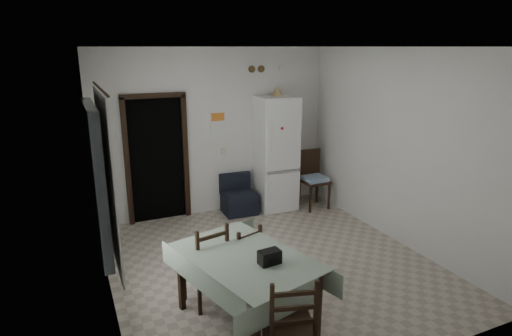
{
  "coord_description": "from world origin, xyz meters",
  "views": [
    {
      "loc": [
        -2.38,
        -4.79,
        2.9
      ],
      "look_at": [
        0.0,
        0.5,
        1.25
      ],
      "focal_mm": 30.0,
      "sensor_mm": 36.0,
      "label": 1
    }
  ],
  "objects": [
    {
      "name": "fridge",
      "position": [
        1.02,
        1.93,
        1.03
      ],
      "size": [
        0.7,
        0.7,
        2.06
      ],
      "primitive_type": null,
      "rotation": [
        0.0,
        0.0,
        -0.05
      ],
      "color": "white",
      "rests_on": "ground"
    },
    {
      "name": "calendar",
      "position": [
        0.05,
        2.24,
        1.62
      ],
      "size": [
        0.28,
        0.02,
        0.4
      ],
      "primitive_type": "cube",
      "color": "white",
      "rests_on": "ground"
    },
    {
      "name": "vent_right",
      "position": [
        0.88,
        2.23,
        2.52
      ],
      "size": [
        0.12,
        0.03,
        0.12
      ],
      "primitive_type": "cylinder",
      "rotation": [
        1.57,
        0.0,
        0.0
      ],
      "color": "brown",
      "rests_on": "ground"
    },
    {
      "name": "ground",
      "position": [
        0.0,
        0.0,
        0.0
      ],
      "size": [
        4.5,
        4.5,
        0.0
      ],
      "primitive_type": "plane",
      "color": "#ACA08C",
      "rests_on": "ground"
    },
    {
      "name": "black_bag",
      "position": [
        -0.67,
        -1.32,
        0.87
      ],
      "size": [
        0.23,
        0.15,
        0.14
      ],
      "primitive_type": "cube",
      "rotation": [
        0.0,
        0.0,
        0.08
      ],
      "color": "black",
      "rests_on": "dining_table"
    },
    {
      "name": "wall_left",
      "position": [
        -2.1,
        0.0,
        1.45
      ],
      "size": [
        0.02,
        4.5,
        2.9
      ],
      "primitive_type": null,
      "color": "white",
      "rests_on": "ground"
    },
    {
      "name": "ceiling",
      "position": [
        0.0,
        0.0,
        2.9
      ],
      "size": [
        4.2,
        4.5,
        0.02
      ],
      "primitive_type": null,
      "color": "white",
      "rests_on": "ground"
    },
    {
      "name": "navy_seat",
      "position": [
        0.31,
        1.93,
        0.35
      ],
      "size": [
        0.6,
        0.58,
        0.69
      ],
      "primitive_type": null,
      "rotation": [
        0.0,
        0.0,
        -0.05
      ],
      "color": "black",
      "rests_on": "ground"
    },
    {
      "name": "wall_front",
      "position": [
        0.0,
        -2.25,
        1.45
      ],
      "size": [
        4.2,
        0.02,
        2.9
      ],
      "primitive_type": null,
      "color": "white",
      "rests_on": "ground"
    },
    {
      "name": "light_switch",
      "position": [
        0.15,
        2.24,
        1.1
      ],
      "size": [
        0.08,
        0.02,
        0.12
      ],
      "primitive_type": "cube",
      "color": "beige",
      "rests_on": "ground"
    },
    {
      "name": "corner_chair",
      "position": [
        1.68,
        1.61,
        0.53
      ],
      "size": [
        0.47,
        0.47,
        1.07
      ],
      "primitive_type": null,
      "rotation": [
        0.0,
        0.0,
        0.01
      ],
      "color": "black",
      "rests_on": "ground"
    },
    {
      "name": "tan_cone",
      "position": [
        1.07,
        1.97,
        2.16
      ],
      "size": [
        0.25,
        0.25,
        0.18
      ],
      "primitive_type": "cone",
      "rotation": [
        0.0,
        0.0,
        -0.12
      ],
      "color": "tan",
      "rests_on": "fridge"
    },
    {
      "name": "dining_chair_far_left",
      "position": [
        -1.1,
        -0.51,
        0.51
      ],
      "size": [
        0.51,
        0.51,
        1.01
      ],
      "primitive_type": null,
      "rotation": [
        0.0,
        0.0,
        3.35
      ],
      "color": "black",
      "rests_on": "ground"
    },
    {
      "name": "wall_back",
      "position": [
        0.0,
        2.25,
        1.45
      ],
      "size": [
        4.2,
        0.02,
        2.9
      ],
      "primitive_type": null,
      "color": "white",
      "rests_on": "ground"
    },
    {
      "name": "calendar_image",
      "position": [
        0.05,
        2.23,
        1.72
      ],
      "size": [
        0.24,
        0.01,
        0.14
      ],
      "primitive_type": "cube",
      "color": "orange",
      "rests_on": "ground"
    },
    {
      "name": "dining_table",
      "position": [
        -0.83,
        -1.07,
        0.4
      ],
      "size": [
        1.38,
        1.75,
        0.8
      ],
      "primitive_type": null,
      "rotation": [
        0.0,
        0.0,
        0.26
      ],
      "color": "#97AB93",
      "rests_on": "ground"
    },
    {
      "name": "dining_chair_far_right",
      "position": [
        -0.63,
        -0.47,
        0.44
      ],
      "size": [
        0.47,
        0.47,
        0.88
      ],
      "primitive_type": null,
      "rotation": [
        0.0,
        0.0,
        3.43
      ],
      "color": "black",
      "rests_on": "ground"
    },
    {
      "name": "wall_right",
      "position": [
        2.1,
        0.0,
        1.45
      ],
      "size": [
        0.02,
        4.5,
        2.9
      ],
      "primitive_type": null,
      "color": "white",
      "rests_on": "ground"
    },
    {
      "name": "vent_left",
      "position": [
        0.7,
        2.23,
        2.52
      ],
      "size": [
        0.12,
        0.03,
        0.12
      ],
      "primitive_type": "cylinder",
      "rotation": [
        1.57,
        0.0,
        0.0
      ],
      "color": "brown",
      "rests_on": "ground"
    },
    {
      "name": "curtain",
      "position": [
        -2.04,
        -0.2,
        1.55
      ],
      "size": [
        0.02,
        1.45,
        1.85
      ],
      "primitive_type": "cube",
      "color": "silver",
      "rests_on": "ground"
    },
    {
      "name": "dining_chair_near_head",
      "position": [
        -0.75,
        -1.89,
        0.52
      ],
      "size": [
        0.55,
        0.55,
        1.03
      ],
      "primitive_type": null,
      "rotation": [
        0.0,
        0.0,
        2.86
      ],
      "color": "black",
      "rests_on": "ground"
    },
    {
      "name": "window_recess",
      "position": [
        -2.15,
        -0.2,
        1.55
      ],
      "size": [
        0.1,
        1.2,
        1.6
      ],
      "primitive_type": "cube",
      "color": "silver",
      "rests_on": "ground"
    },
    {
      "name": "emergency_light",
      "position": [
        1.35,
        2.21,
        2.55
      ],
      "size": [
        0.25,
        0.07,
        0.09
      ],
      "primitive_type": "cube",
      "color": "white",
      "rests_on": "ground"
    },
    {
      "name": "doorway",
      "position": [
        -1.05,
        2.45,
        1.06
      ],
      "size": [
        1.06,
        0.52,
        2.22
      ],
      "color": "black",
      "rests_on": "ground"
    },
    {
      "name": "curtain_rod",
      "position": [
        -2.03,
        -0.2,
        2.5
      ],
      "size": [
        0.02,
        1.6,
        0.02
      ],
      "primitive_type": "cylinder",
      "rotation": [
        1.57,
        0.0,
        0.0
      ],
      "color": "black",
      "rests_on": "ground"
    }
  ]
}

